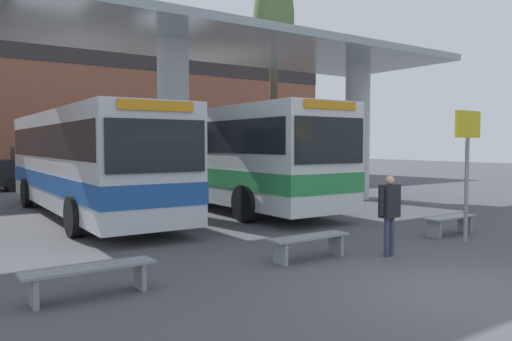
% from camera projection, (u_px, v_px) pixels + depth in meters
% --- Properties ---
extents(ground_plane, '(100.00, 100.00, 0.00)m').
position_uv_depth(ground_plane, '(465.00, 293.00, 7.50)').
color(ground_plane, '#4C4C51').
extents(townhouse_backdrop, '(40.00, 0.58, 9.11)m').
position_uv_depth(townhouse_backdrop, '(51.00, 90.00, 28.62)').
color(townhouse_backdrop, brown).
rests_on(townhouse_backdrop, ground_plane).
extents(station_canopy, '(21.31, 5.89, 5.67)m').
position_uv_depth(station_canopy, '(173.00, 68.00, 15.44)').
color(station_canopy, silver).
rests_on(station_canopy, ground_plane).
extents(transit_bus_left_bay, '(2.92, 11.68, 3.20)m').
position_uv_depth(transit_bus_left_bay, '(86.00, 158.00, 15.50)').
color(transit_bus_left_bay, silver).
rests_on(transit_bus_left_bay, ground_plane).
extents(transit_bus_center_bay, '(2.98, 11.42, 3.39)m').
position_uv_depth(transit_bus_center_bay, '(222.00, 154.00, 17.72)').
color(transit_bus_center_bay, white).
rests_on(transit_bus_center_bay, ground_plane).
extents(waiting_bench_near_pillar, '(1.59, 0.44, 0.46)m').
position_uv_depth(waiting_bench_near_pillar, '(450.00, 221.00, 12.24)').
color(waiting_bench_near_pillar, gray).
rests_on(waiting_bench_near_pillar, ground_plane).
extents(waiting_bench_mid_platform, '(1.90, 0.44, 0.46)m').
position_uv_depth(waiting_bench_mid_platform, '(90.00, 274.00, 7.23)').
color(waiting_bench_mid_platform, gray).
rests_on(waiting_bench_mid_platform, ground_plane).
extents(waiting_bench_far_platform, '(1.76, 0.44, 0.46)m').
position_uv_depth(waiting_bench_far_platform, '(309.00, 242.00, 9.64)').
color(waiting_bench_far_platform, gray).
rests_on(waiting_bench_far_platform, ground_plane).
extents(info_sign_platform, '(0.90, 0.09, 2.98)m').
position_uv_depth(info_sign_platform, '(467.00, 149.00, 11.19)').
color(info_sign_platform, gray).
rests_on(info_sign_platform, ground_plane).
extents(pedestrian_waiting, '(0.60, 0.26, 1.61)m').
position_uv_depth(pedestrian_waiting, '(389.00, 207.00, 9.88)').
color(pedestrian_waiting, '#333856').
rests_on(pedestrian_waiting, ground_plane).
extents(poplar_tree_behind_left, '(2.01, 2.01, 10.65)m').
position_uv_depth(poplar_tree_behind_left, '(274.00, 23.00, 24.43)').
color(poplar_tree_behind_left, '#473A2B').
rests_on(poplar_tree_behind_left, ground_plane).
extents(parked_car_street, '(4.25, 2.03, 2.07)m').
position_uv_depth(parked_car_street, '(40.00, 169.00, 24.67)').
color(parked_car_street, black).
rests_on(parked_car_street, ground_plane).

